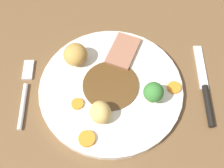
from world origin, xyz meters
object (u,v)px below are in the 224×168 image
at_px(dinner_plate, 112,88).
at_px(meat_slice_main, 123,51).
at_px(broccoli_floret, 153,92).
at_px(roast_potato_right, 75,54).
at_px(fork, 25,91).
at_px(carrot_coin_back, 87,139).
at_px(carrot_coin_front, 77,104).
at_px(carrot_coin_side, 174,87).
at_px(roast_potato_left, 100,112).
at_px(knife, 205,91).

distance_m(dinner_plate, meat_slice_main, 0.09).
distance_m(meat_slice_main, broccoli_floret, 0.12).
height_order(roast_potato_right, fork, roast_potato_right).
distance_m(carrot_coin_back, broccoli_floret, 0.14).
height_order(carrot_coin_front, carrot_coin_side, same).
distance_m(roast_potato_left, fork, 0.16).
bearing_deg(carrot_coin_front, knife, 3.98).
relative_size(roast_potato_right, carrot_coin_side, 1.86).
height_order(carrot_coin_front, broccoli_floret, broccoli_floret).
relative_size(roast_potato_right, knife, 0.26).
height_order(roast_potato_right, knife, roast_potato_right).
relative_size(dinner_plate, carrot_coin_back, 9.38).
bearing_deg(knife, broccoli_floret, 102.55).
relative_size(roast_potato_left, fork, 0.27).
bearing_deg(dinner_plate, carrot_coin_front, -153.28).
bearing_deg(carrot_coin_back, carrot_coin_side, 28.14).
distance_m(dinner_plate, fork, 0.17).
distance_m(carrot_coin_front, fork, 0.11).
distance_m(roast_potato_left, knife, 0.21).
bearing_deg(knife, carrot_coin_front, 98.30).
height_order(dinner_plate, broccoli_floret, broccoli_floret).
relative_size(meat_slice_main, roast_potato_left, 1.95).
bearing_deg(roast_potato_right, fork, -150.62).
relative_size(carrot_coin_front, fork, 0.15).
bearing_deg(roast_potato_left, dinner_plate, 67.82).
bearing_deg(dinner_plate, fork, 177.12).
bearing_deg(carrot_coin_front, carrot_coin_back, -77.15).
relative_size(broccoli_floret, fork, 0.30).
distance_m(carrot_coin_side, fork, 0.29).
bearing_deg(dinner_plate, carrot_coin_side, -5.77).
bearing_deg(fork, knife, -91.30).
xyz_separation_m(meat_slice_main, roast_potato_right, (-0.10, -0.01, 0.02)).
bearing_deg(meat_slice_main, roast_potato_left, -110.74).
height_order(dinner_plate, carrot_coin_side, carrot_coin_side).
height_order(dinner_plate, carrot_coin_back, carrot_coin_back).
bearing_deg(broccoli_floret, roast_potato_left, -163.51).
height_order(carrot_coin_back, fork, carrot_coin_back).
xyz_separation_m(carrot_coin_back, fork, (-0.12, 0.11, -0.01)).
xyz_separation_m(carrot_coin_front, carrot_coin_side, (0.19, 0.02, 0.00)).
bearing_deg(broccoli_floret, fork, 170.49).
height_order(carrot_coin_back, broccoli_floret, broccoli_floret).
bearing_deg(knife, roast_potato_left, 106.52).
distance_m(dinner_plate, broccoli_floret, 0.09).
bearing_deg(meat_slice_main, carrot_coin_back, -113.56).
distance_m(broccoli_floret, fork, 0.25).
distance_m(carrot_coin_back, fork, 0.16).
bearing_deg(carrot_coin_side, knife, -3.99).
height_order(meat_slice_main, broccoli_floret, broccoli_floret).
distance_m(roast_potato_right, fork, 0.12).
bearing_deg(knife, meat_slice_main, 62.02).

